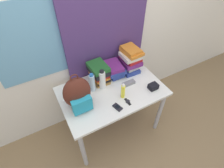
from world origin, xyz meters
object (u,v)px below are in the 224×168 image
at_px(book_stack_left, 99,73).
at_px(wristwatch, 128,102).
at_px(cell_phone, 118,107).
at_px(backpack, 78,94).
at_px(camera_pouch, 153,86).
at_px(book_stack_right, 130,60).
at_px(water_bottle, 92,83).
at_px(sunscreen_bottle, 123,91).
at_px(sunglasses_case, 129,83).
at_px(sports_bottle, 102,80).
at_px(book_stack_center, 114,70).

relative_size(book_stack_left, wristwatch, 2.56).
bearing_deg(cell_phone, backpack, 146.03).
bearing_deg(camera_pouch, backpack, 167.88).
height_order(book_stack_right, water_bottle, book_stack_right).
bearing_deg(book_stack_left, sunscreen_bottle, -73.34).
distance_m(book_stack_left, cell_phone, 0.47).
distance_m(backpack, book_stack_right, 0.80).
xyz_separation_m(cell_phone, wristwatch, (0.13, 0.02, -0.00)).
height_order(book_stack_right, sunglasses_case, book_stack_right).
bearing_deg(sports_bottle, wristwatch, -67.13).
relative_size(book_stack_center, camera_pouch, 2.51).
bearing_deg(camera_pouch, sunglasses_case, 137.54).
bearing_deg(book_stack_left, backpack, -145.36).
relative_size(book_stack_center, cell_phone, 2.32).
height_order(backpack, sunscreen_bottle, backpack).
bearing_deg(sunglasses_case, water_bottle, 162.84).
relative_size(sunglasses_case, camera_pouch, 1.44).
distance_m(book_stack_right, water_bottle, 0.56).
distance_m(backpack, book_stack_left, 0.42).
relative_size(book_stack_right, camera_pouch, 3.02).
relative_size(book_stack_center, sunscreen_bottle, 1.40).
bearing_deg(book_stack_left, camera_pouch, -41.20).
bearing_deg(water_bottle, backpack, -146.78).
xyz_separation_m(water_bottle, cell_phone, (0.12, -0.36, -0.10)).
relative_size(cell_phone, sunglasses_case, 0.76).
distance_m(book_stack_left, camera_pouch, 0.63).
bearing_deg(wristwatch, book_stack_center, 80.65).
xyz_separation_m(backpack, book_stack_right, (0.76, 0.24, -0.02)).
relative_size(backpack, book_stack_right, 1.32).
bearing_deg(sunglasses_case, sports_bottle, 159.84).
bearing_deg(cell_phone, sunglasses_case, 39.30).
distance_m(book_stack_left, book_stack_right, 0.42).
distance_m(backpack, sunglasses_case, 0.63).
bearing_deg(book_stack_center, sports_bottle, -150.59).
xyz_separation_m(book_stack_left, wristwatch, (0.12, -0.44, -0.12)).
height_order(book_stack_center, cell_phone, book_stack_center).
xyz_separation_m(book_stack_center, camera_pouch, (0.28, -0.41, -0.06)).
bearing_deg(sunglasses_case, backpack, -178.78).
xyz_separation_m(sunscreen_bottle, cell_phone, (-0.12, -0.10, -0.08)).
xyz_separation_m(book_stack_center, sunglasses_case, (0.08, -0.22, -0.07)).
bearing_deg(sports_bottle, book_stack_right, 14.98).
bearing_deg(sunglasses_case, wristwatch, -124.76).
height_order(book_stack_right, wristwatch, book_stack_right).
distance_m(book_stack_right, cell_phone, 0.65).
xyz_separation_m(book_stack_right, sunscreen_bottle, (-0.31, -0.35, -0.07)).
bearing_deg(sunscreen_bottle, backpack, 165.53).
bearing_deg(cell_phone, wristwatch, 6.54).
height_order(sports_bottle, sunglasses_case, sports_bottle).
bearing_deg(backpack, camera_pouch, -12.12).
distance_m(sunscreen_bottle, camera_pouch, 0.38).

